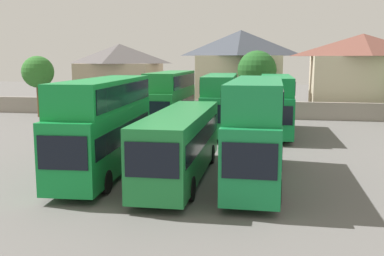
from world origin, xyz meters
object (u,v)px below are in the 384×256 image
bus_5 (220,100)px  tree_right_of_lot (257,70)px  bus_6 (276,102)px  house_terrace_right (361,74)px  bus_1 (105,121)px  bus_4 (171,98)px  bus_2 (181,141)px  house_terrace_centre (240,70)px  house_terrace_left (120,76)px  tree_left_of_lot (38,72)px  bus_3 (256,125)px

bus_5 → tree_right_of_lot: size_ratio=1.51×
bus_6 → house_terrace_right: house_terrace_right is taller
bus_1 → bus_4: 14.55m
bus_2 → bus_4: size_ratio=1.18×
bus_4 → tree_right_of_lot: tree_right_of_lot is taller
bus_2 → bus_6: bus_6 is taller
bus_1 → tree_right_of_lot: tree_right_of_lot is taller
bus_2 → bus_6: size_ratio=1.11×
bus_5 → house_terrace_centre: 16.64m
bus_6 → bus_2: bearing=-18.9°
house_terrace_centre → tree_right_of_lot: 4.83m
bus_6 → house_terrace_left: (-18.68, 15.02, 1.34)m
bus_6 → tree_left_of_lot: tree_left_of_lot is taller
bus_1 → bus_2: size_ratio=0.95×
bus_4 → bus_5: (4.18, 0.28, -0.12)m
house_terrace_centre → bus_1: bearing=-98.3°
bus_3 → bus_4: bearing=-152.2°
bus_2 → bus_3: 3.93m
house_terrace_right → bus_3: bearing=-108.2°
house_terrace_left → tree_right_of_lot: (16.53, -2.87, 0.87)m
bus_2 → house_terrace_left: house_terrace_left is taller
bus_2 → bus_6: bearing=161.4°
bus_3 → bus_5: 15.39m
bus_3 → house_terrace_right: house_terrace_right is taller
bus_1 → house_terrace_left: house_terrace_left is taller
tree_left_of_lot → bus_4: bearing=-23.5°
house_terrace_centre → tree_right_of_lot: bearing=-63.8°
house_terrace_left → tree_right_of_lot: house_terrace_left is taller
house_terrace_left → bus_3: bearing=-59.2°
bus_1 → tree_right_of_lot: (6.68, 27.01, 2.02)m
bus_6 → tree_right_of_lot: bearing=-171.6°
house_terrace_right → house_terrace_centre: bearing=174.2°
bus_4 → tree_left_of_lot: bearing=-114.4°
bus_2 → house_terrace_centre: bearing=178.0°
tree_left_of_lot → tree_right_of_lot: 23.24m
tree_right_of_lot → tree_left_of_lot: bearing=-166.3°
bus_3 → bus_5: bus_3 is taller
bus_4 → bus_6: (8.73, 0.32, -0.15)m
bus_2 → tree_left_of_lot: bearing=-138.6°
bus_2 → house_terrace_right: size_ratio=1.08×
house_terrace_centre → house_terrace_left: bearing=-174.2°
bus_3 → bus_4: size_ratio=1.08×
bus_3 → tree_right_of_lot: size_ratio=1.56×
house_terrace_centre → tree_left_of_lot: size_ratio=1.59×
bus_3 → tree_left_of_lot: size_ratio=1.70×
bus_3 → bus_4: bus_3 is taller
bus_3 → house_terrace_right: bearing=161.4°
bus_5 → tree_left_of_lot: tree_left_of_lot is taller
tree_left_of_lot → tree_right_of_lot: (22.58, 5.50, 0.19)m
house_terrace_centre → tree_left_of_lot: bearing=-154.3°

